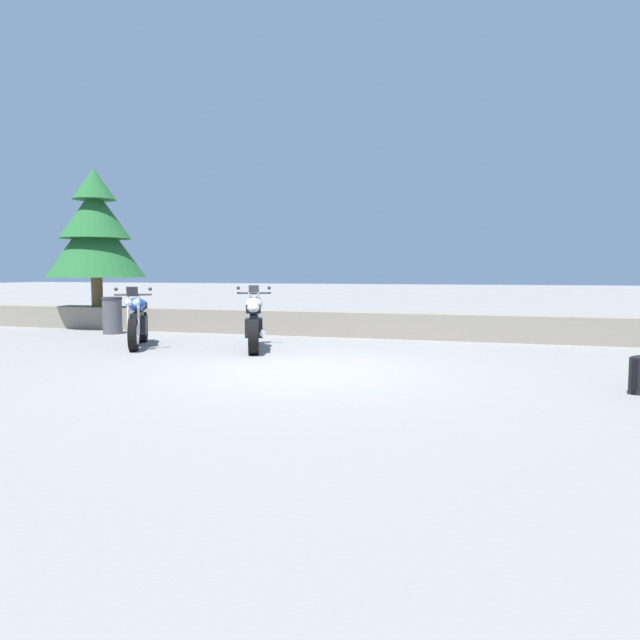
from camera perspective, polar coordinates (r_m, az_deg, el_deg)
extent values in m
plane|color=gray|center=(8.74, -1.97, -4.87)|extent=(120.00, 120.00, 0.00)
cube|color=gray|center=(13.30, 4.75, -0.41)|extent=(36.00, 0.80, 0.55)
cylinder|color=black|center=(11.32, -17.46, -1.32)|extent=(0.41, 0.61, 0.62)
cylinder|color=black|center=(12.74, -16.71, -0.66)|extent=(0.45, 0.63, 0.62)
cylinder|color=silver|center=(11.32, -17.46, -1.32)|extent=(0.32, 0.41, 0.38)
cube|color=black|center=(12.07, -17.05, -0.47)|extent=(0.51, 0.57, 0.34)
cube|color=#2D2D30|center=(11.95, -17.13, 0.44)|extent=(0.64, 1.04, 0.12)
ellipsoid|color=#2347A8|center=(11.79, -17.23, 1.45)|extent=(0.54, 0.62, 0.26)
cube|color=black|center=(12.27, -16.97, 1.30)|extent=(0.49, 0.62, 0.12)
ellipsoid|color=#2347A8|center=(12.57, -16.83, 1.56)|extent=(0.32, 0.35, 0.16)
cylinder|color=#2D2D30|center=(11.35, -17.51, 2.34)|extent=(0.60, 0.34, 0.04)
sphere|color=silver|center=(11.21, -17.22, 1.60)|extent=(0.13, 0.13, 0.13)
sphere|color=silver|center=(11.22, -17.93, 1.59)|extent=(0.13, 0.13, 0.13)
cube|color=#26282D|center=(11.25, -17.57, 2.62)|extent=(0.22, 0.18, 0.18)
cylinder|color=silver|center=(12.52, -17.56, -0.54)|extent=(0.27, 0.39, 0.11)
cylinder|color=silver|center=(11.32, -17.03, 0.52)|extent=(0.11, 0.17, 0.73)
cylinder|color=silver|center=(11.34, -17.94, 0.50)|extent=(0.11, 0.17, 0.73)
sphere|color=#2D2D30|center=(11.35, -15.99, 2.88)|extent=(0.07, 0.07, 0.07)
sphere|color=#2D2D30|center=(11.42, -18.99, 2.82)|extent=(0.07, 0.07, 0.07)
cylinder|color=black|center=(11.85, -6.34, -0.88)|extent=(0.37, 0.63, 0.62)
cylinder|color=black|center=(10.41, -6.40, -1.64)|extent=(0.41, 0.64, 0.62)
cylinder|color=silver|center=(11.85, -6.34, -0.88)|extent=(0.30, 0.42, 0.38)
cube|color=black|center=(11.07, -6.37, -0.74)|extent=(0.48, 0.57, 0.34)
cube|color=#2D2D30|center=(11.15, -6.38, 0.33)|extent=(0.56, 1.07, 0.12)
ellipsoid|color=#BCBCC1|center=(11.29, -6.38, 1.50)|extent=(0.51, 0.61, 0.26)
cube|color=black|center=(10.81, -6.40, 1.04)|extent=(0.46, 0.62, 0.12)
ellipsoid|color=#BCBCC1|center=(10.51, -6.42, 1.16)|extent=(0.31, 0.34, 0.16)
cylinder|color=#2D2D30|center=(11.72, -6.37, 2.59)|extent=(0.62, 0.29, 0.04)
sphere|color=silver|center=(11.86, -6.70, 1.94)|extent=(0.13, 0.13, 0.13)
sphere|color=silver|center=(11.86, -6.02, 1.94)|extent=(0.13, 0.13, 0.13)
cube|color=#26282D|center=(11.82, -6.37, 2.90)|extent=(0.22, 0.17, 0.18)
cylinder|color=silver|center=(10.65, -5.53, -1.22)|extent=(0.25, 0.39, 0.11)
cylinder|color=silver|center=(11.78, -6.79, 0.85)|extent=(0.10, 0.17, 0.73)
cylinder|color=silver|center=(11.78, -5.91, 0.85)|extent=(0.10, 0.17, 0.73)
sphere|color=#2D2D30|center=(11.68, -7.85, 3.06)|extent=(0.07, 0.07, 0.07)
sphere|color=#2D2D30|center=(11.68, -4.90, 3.09)|extent=(0.07, 0.07, 0.07)
cube|color=black|center=(7.90, 27.94, -4.68)|extent=(0.06, 0.05, 0.37)
cylinder|color=brown|center=(16.34, -20.62, 2.99)|extent=(0.28, 0.28, 1.01)
cone|color=#23602D|center=(16.36, -20.73, 7.01)|extent=(2.44, 2.44, 1.79)
cone|color=#23602D|center=(16.41, -20.81, 9.57)|extent=(1.76, 1.76, 1.29)
cone|color=#23602D|center=(16.49, -20.88, 12.10)|extent=(1.08, 1.08, 0.79)
cylinder|color=#4C4C51|center=(14.65, -19.31, 0.30)|extent=(0.44, 0.44, 0.80)
cylinder|color=#2D2D30|center=(14.63, -19.35, 1.98)|extent=(0.46, 0.46, 0.06)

